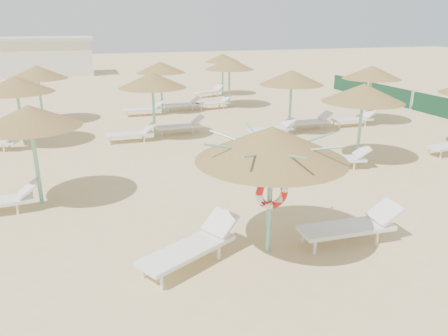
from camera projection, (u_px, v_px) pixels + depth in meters
name	position (u px, v px, depth m)	size (l,w,h in m)	color
ground	(263.00, 255.00, 9.20)	(120.00, 120.00, 0.00)	#D3BB80
main_palapa	(272.00, 144.00, 8.59)	(3.06, 3.06, 2.74)	#6DBDA5
lounger_main_a	(193.00, 245.00, 8.78)	(2.32, 1.68, 0.83)	white
lounger_main_b	(353.00, 226.00, 9.63)	(2.30, 0.78, 0.83)	white
palapa_field	(212.00, 78.00, 18.78)	(20.44, 17.83, 2.71)	#6DBDA5
service_hut	(44.00, 56.00, 38.36)	(8.40, 4.40, 3.25)	silver
windbreak_fence	(440.00, 107.00, 22.14)	(0.08, 19.84, 1.10)	#16432E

